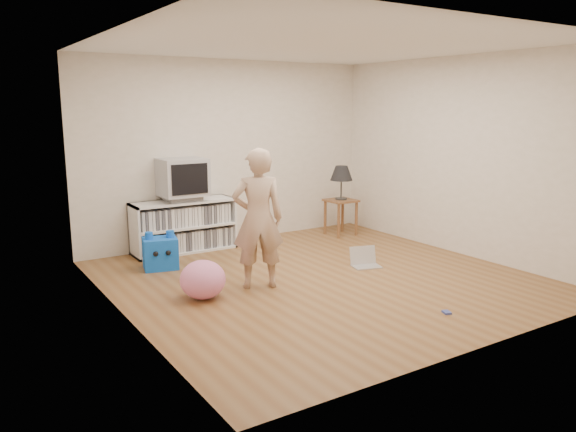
# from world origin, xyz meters

# --- Properties ---
(ground) EXTENTS (4.50, 4.50, 0.00)m
(ground) POSITION_xyz_m (0.00, 0.00, 0.00)
(ground) COLOR brown
(ground) RESTS_ON ground
(walls) EXTENTS (4.52, 4.52, 2.60)m
(walls) POSITION_xyz_m (0.00, 0.00, 1.30)
(walls) COLOR beige
(walls) RESTS_ON ground
(ceiling) EXTENTS (4.50, 4.50, 0.01)m
(ceiling) POSITION_xyz_m (0.00, 0.00, 2.60)
(ceiling) COLOR white
(ceiling) RESTS_ON walls
(media_unit) EXTENTS (1.40, 0.45, 0.70)m
(media_unit) POSITION_xyz_m (-0.83, 2.04, 0.35)
(media_unit) COLOR white
(media_unit) RESTS_ON ground
(dvd_deck) EXTENTS (0.45, 0.35, 0.07)m
(dvd_deck) POSITION_xyz_m (-0.83, 2.02, 0.73)
(dvd_deck) COLOR gray
(dvd_deck) RESTS_ON media_unit
(crt_tv) EXTENTS (0.60, 0.53, 0.50)m
(crt_tv) POSITION_xyz_m (-0.83, 2.02, 1.02)
(crt_tv) COLOR #A7A7AC
(crt_tv) RESTS_ON dvd_deck
(side_table) EXTENTS (0.42, 0.42, 0.55)m
(side_table) POSITION_xyz_m (1.58, 1.65, 0.42)
(side_table) COLOR brown
(side_table) RESTS_ON ground
(table_lamp) EXTENTS (0.34, 0.34, 0.52)m
(table_lamp) POSITION_xyz_m (1.58, 1.65, 0.94)
(table_lamp) COLOR #333333
(table_lamp) RESTS_ON side_table
(person) EXTENTS (0.65, 0.55, 1.53)m
(person) POSITION_xyz_m (-0.74, 0.12, 0.76)
(person) COLOR tan
(person) RESTS_ON ground
(laptop) EXTENTS (0.40, 0.36, 0.24)m
(laptop) POSITION_xyz_m (0.77, 0.12, 0.06)
(laptop) COLOR silver
(laptop) RESTS_ON ground
(playing_cards) EXTENTS (0.09, 0.11, 0.02)m
(playing_cards) POSITION_xyz_m (0.38, -1.56, 0.01)
(playing_cards) COLOR #3E4DA5
(playing_cards) RESTS_ON ground
(plush_blue) EXTENTS (0.46, 0.41, 0.47)m
(plush_blue) POSITION_xyz_m (-1.41, 1.38, 0.20)
(plush_blue) COLOR blue
(plush_blue) RESTS_ON ground
(plush_pink) EXTENTS (0.49, 0.49, 0.40)m
(plush_pink) POSITION_xyz_m (-1.42, 0.10, 0.20)
(plush_pink) COLOR pink
(plush_pink) RESTS_ON ground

